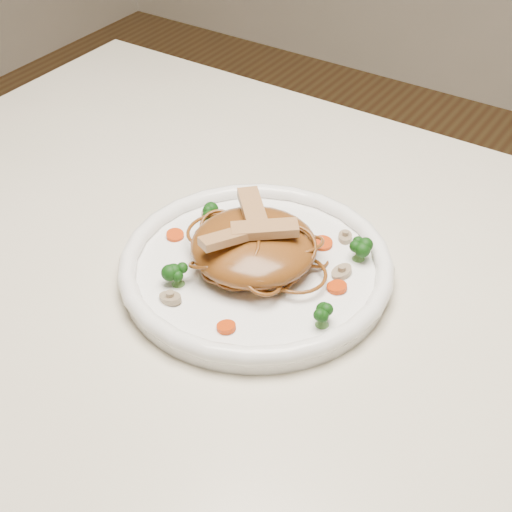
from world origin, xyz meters
The scene contains 19 objects.
table centered at (0.00, 0.00, 0.65)m, with size 1.20×0.80×0.75m.
plate centered at (-0.04, 0.00, 0.76)m, with size 0.29×0.29×0.02m, color white.
noodle_mound centered at (-0.04, 0.00, 0.79)m, with size 0.14×0.14×0.04m, color brown.
chicken_a centered at (-0.03, 0.00, 0.82)m, with size 0.07×0.02×0.01m, color tan.
chicken_b centered at (-0.06, 0.02, 0.82)m, with size 0.07×0.02×0.01m, color tan.
chicken_c centered at (-0.05, -0.03, 0.82)m, with size 0.06×0.02×0.01m, color tan.
broccoli_0 centered at (0.05, 0.07, 0.78)m, with size 0.03×0.03×0.03m, color #0F450E, non-canonical shape.
broccoli_1 centered at (-0.12, 0.03, 0.78)m, with size 0.03×0.03×0.03m, color #0F450E, non-canonical shape.
broccoli_2 centered at (-0.09, -0.07, 0.78)m, with size 0.03×0.03×0.03m, color #0F450E, non-canonical shape.
broccoli_3 centered at (0.07, -0.04, 0.78)m, with size 0.03×0.03×0.03m, color #0F450E, non-canonical shape.
carrot_0 centered at (0.00, 0.07, 0.77)m, with size 0.02×0.02×0.01m, color #B53106.
carrot_1 centered at (-0.14, -0.01, 0.77)m, with size 0.02×0.02×0.01m, color #B53106.
carrot_2 centered at (0.05, 0.01, 0.77)m, with size 0.02×0.02×0.01m, color #B53106.
carrot_3 centered at (-0.07, 0.08, 0.77)m, with size 0.02×0.02×0.01m, color #B53106.
carrot_4 centered at (-0.01, -0.10, 0.77)m, with size 0.02×0.02×0.01m, color #B53106.
mushroom_0 centered at (-0.08, -0.10, 0.77)m, with size 0.03×0.03×0.01m, color tan.
mushroom_1 centered at (0.05, 0.03, 0.77)m, with size 0.03×0.03×0.01m, color tan.
mushroom_2 centered at (-0.13, 0.04, 0.77)m, with size 0.02×0.02×0.01m, color tan.
mushroom_3 centered at (0.02, 0.09, 0.77)m, with size 0.02×0.02×0.01m, color tan.
Camera 1 is at (0.31, -0.53, 1.29)m, focal length 53.55 mm.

